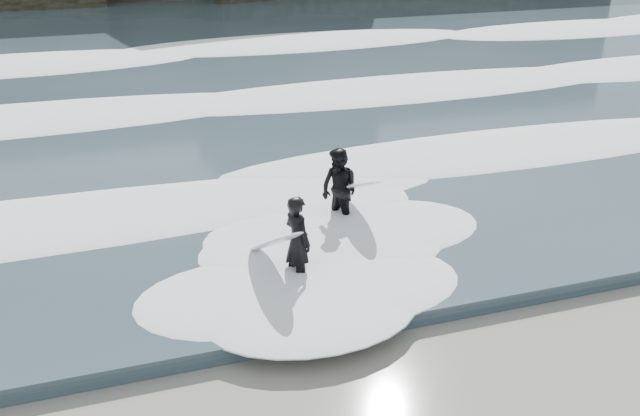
{
  "coord_description": "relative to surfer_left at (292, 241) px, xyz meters",
  "views": [
    {
      "loc": [
        -4.73,
        -5.84,
        6.49
      ],
      "look_at": [
        -0.81,
        5.98,
        1.0
      ],
      "focal_mm": 40.0,
      "sensor_mm": 36.0,
      "label": 1
    }
  ],
  "objects": [
    {
      "name": "sea",
      "position": [
        1.64,
        23.97,
        -0.72
      ],
      "size": [
        90.0,
        52.0,
        0.3
      ],
      "primitive_type": "cube",
      "color": "#2F3F4A",
      "rests_on": "ground"
    },
    {
      "name": "foam_near",
      "position": [
        1.64,
        3.97,
        -0.47
      ],
      "size": [
        60.0,
        3.2,
        0.2
      ],
      "primitive_type": "ellipsoid",
      "color": "white",
      "rests_on": "sea"
    },
    {
      "name": "foam_mid",
      "position": [
        1.64,
        10.97,
        -0.45
      ],
      "size": [
        60.0,
        4.0,
        0.24
      ],
      "primitive_type": "ellipsoid",
      "color": "white",
      "rests_on": "sea"
    },
    {
      "name": "foam_far",
      "position": [
        1.64,
        19.97,
        -0.42
      ],
      "size": [
        60.0,
        4.8,
        0.3
      ],
      "primitive_type": "ellipsoid",
      "color": "white",
      "rests_on": "sea"
    },
    {
      "name": "surfer_left",
      "position": [
        0.0,
        0.0,
        0.0
      ],
      "size": [
        1.17,
        1.99,
        1.72
      ],
      "color": "black",
      "rests_on": "ground"
    },
    {
      "name": "surfer_right",
      "position": [
        1.62,
        1.92,
        0.03
      ],
      "size": [
        1.2,
        2.0,
        1.78
      ],
      "color": "black",
      "rests_on": "ground"
    }
  ]
}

